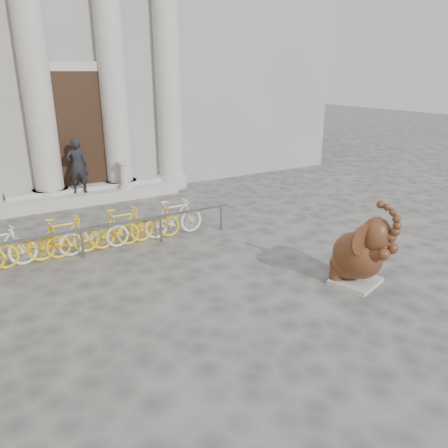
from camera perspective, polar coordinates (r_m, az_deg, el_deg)
ground at (r=7.54m, az=1.88°, el=-14.45°), size 80.00×80.00×0.00m
classical_building at (r=20.57m, az=-22.92°, el=22.93°), size 22.00×10.70×12.00m
entrance_steps at (r=15.58m, az=-17.03°, el=3.53°), size 6.00×1.20×0.36m
elephant_statue at (r=9.34m, az=17.31°, el=-3.74°), size 1.23×1.47×1.85m
bike_rack at (r=11.00m, az=-18.49°, el=-1.33°), size 8.00×0.53×1.00m
pedestrian at (r=15.20m, az=-18.62°, el=7.21°), size 0.73×0.54×1.81m
balustrade_post at (r=15.44m, az=-12.93°, el=6.11°), size 0.38×0.38×0.94m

